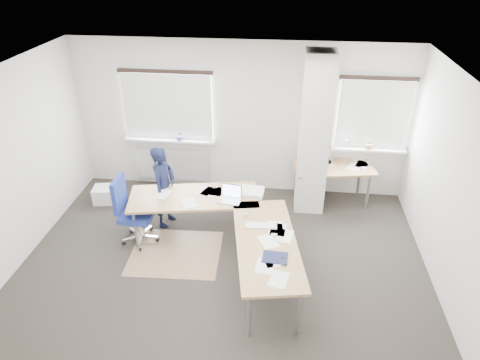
# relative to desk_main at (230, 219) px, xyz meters

# --- Properties ---
(ground) EXTENTS (6.00, 6.00, 0.00)m
(ground) POSITION_rel_desk_main_xyz_m (-0.09, -0.41, -0.69)
(ground) COLOR #2B2823
(ground) RESTS_ON ground
(room_shell) EXTENTS (6.04, 5.04, 2.82)m
(room_shell) POSITION_rel_desk_main_xyz_m (0.09, 0.04, 1.05)
(room_shell) COLOR beige
(room_shell) RESTS_ON ground
(floor_mat) EXTENTS (1.41, 1.21, 0.01)m
(floor_mat) POSITION_rel_desk_main_xyz_m (-0.86, -0.03, -0.69)
(floor_mat) COLOR #906F4E
(floor_mat) RESTS_ON ground
(white_crate) EXTENTS (0.53, 0.40, 0.29)m
(white_crate) POSITION_rel_desk_main_xyz_m (-2.44, 1.29, -0.55)
(white_crate) COLOR white
(white_crate) RESTS_ON ground
(desk_main) EXTENTS (2.82, 2.63, 0.96)m
(desk_main) POSITION_rel_desk_main_xyz_m (0.00, 0.00, 0.00)
(desk_main) COLOR #91603E
(desk_main) RESTS_ON ground
(desk_side) EXTENTS (1.50, 0.93, 1.22)m
(desk_side) POSITION_rel_desk_main_xyz_m (1.61, 1.75, -0.01)
(desk_side) COLOR #91603E
(desk_side) RESTS_ON ground
(task_chair) EXTENTS (0.61, 0.60, 1.12)m
(task_chair) POSITION_rel_desk_main_xyz_m (-1.53, 0.23, -0.38)
(task_chair) COLOR navy
(task_chair) RESTS_ON ground
(person) EXTENTS (0.45, 0.58, 1.41)m
(person) POSITION_rel_desk_main_xyz_m (-1.19, 0.75, 0.01)
(person) COLOR black
(person) RESTS_ON ground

